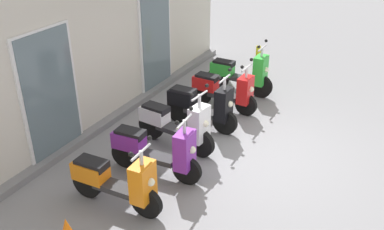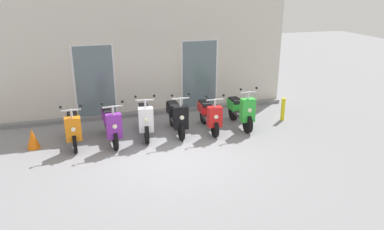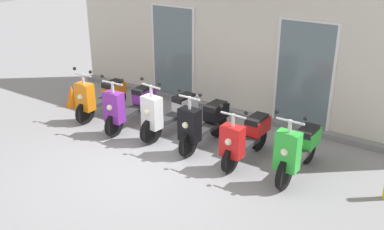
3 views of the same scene
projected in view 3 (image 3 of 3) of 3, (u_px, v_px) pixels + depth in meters
name	position (u px, v px, depth m)	size (l,w,h in m)	color
ground_plane	(146.00, 166.00, 7.91)	(40.00, 40.00, 0.00)	gray
storefront_facade	(238.00, 32.00, 9.66)	(9.07, 0.50, 3.80)	beige
scooter_orange	(101.00, 96.00, 9.89)	(0.53, 1.55, 1.23)	black
scooter_purple	(130.00, 105.00, 9.31)	(0.57, 1.65, 1.26)	black
scooter_white	(169.00, 112.00, 8.96)	(0.54, 1.64, 1.31)	black
scooter_black	(203.00, 123.00, 8.43)	(0.52, 1.56, 1.28)	black
scooter_red	(246.00, 137.00, 7.92)	(0.55, 1.53, 1.19)	black
scooter_green	(298.00, 149.00, 7.42)	(0.53, 1.60, 1.31)	black
traffic_cone	(72.00, 96.00, 10.52)	(0.32, 0.32, 0.52)	orange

